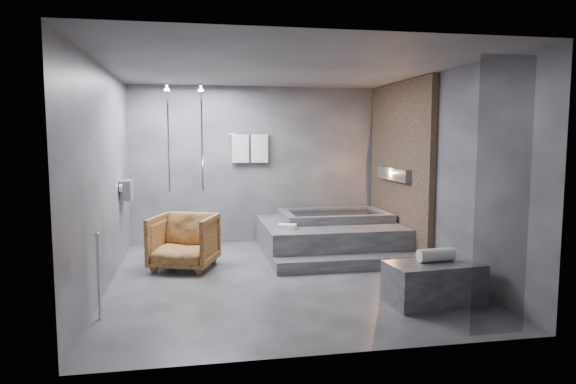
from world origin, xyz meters
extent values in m
plane|color=#313134|center=(0.00, 0.00, 0.00)|extent=(5.00, 5.00, 0.00)
cube|color=#525355|center=(0.00, 0.00, 2.80)|extent=(4.50, 5.00, 0.04)
cube|color=#3C3D42|center=(0.00, 2.50, 1.40)|extent=(4.50, 0.04, 2.80)
cube|color=#3C3D42|center=(0.00, -2.50, 1.40)|extent=(4.50, 0.04, 2.80)
cube|color=#3C3D42|center=(-2.25, 0.00, 1.40)|extent=(0.04, 5.00, 2.80)
cube|color=#3C3D42|center=(2.25, 0.00, 1.40)|extent=(0.04, 5.00, 2.80)
cube|color=#A47F60|center=(2.19, 1.25, 1.40)|extent=(0.10, 2.40, 2.78)
cube|color=#FF9938|center=(2.11, 1.25, 1.30)|extent=(0.14, 1.20, 0.20)
cube|color=gray|center=(-2.16, 1.40, 1.10)|extent=(0.16, 0.42, 0.30)
imported|color=beige|center=(-2.15, 1.30, 1.05)|extent=(0.08, 0.08, 0.21)
imported|color=beige|center=(-2.15, 1.50, 1.03)|extent=(0.07, 0.07, 0.15)
cylinder|color=silver|center=(-1.00, 2.05, 1.90)|extent=(0.04, 0.04, 1.80)
cylinder|color=silver|center=(-1.55, 2.05, 1.90)|extent=(0.04, 0.04, 1.80)
cylinder|color=silver|center=(-0.15, 2.44, 1.95)|extent=(0.75, 0.02, 0.02)
cube|color=white|center=(-0.32, 2.42, 1.70)|extent=(0.30, 0.06, 0.50)
cube|color=white|center=(0.02, 2.42, 1.70)|extent=(0.30, 0.06, 0.50)
cylinder|color=silver|center=(-2.15, -1.20, 0.45)|extent=(0.04, 0.04, 0.90)
cube|color=black|center=(1.65, -2.45, 1.35)|extent=(0.55, 0.01, 2.60)
cube|color=#37373A|center=(1.05, 1.45, 0.25)|extent=(2.20, 2.00, 0.50)
cube|color=#37373A|center=(1.05, 0.27, 0.09)|extent=(2.20, 0.36, 0.18)
cube|color=#303033|center=(1.54, -1.37, 0.24)|extent=(1.10, 0.67, 0.48)
imported|color=#4E2D13|center=(-1.30, 0.75, 0.40)|extent=(1.09, 1.11, 0.80)
cylinder|color=white|center=(1.58, -1.31, 0.55)|extent=(0.44, 0.18, 0.15)
cube|color=white|center=(0.26, 0.95, 0.54)|extent=(0.32, 0.28, 0.07)
camera|label=1|loc=(-1.16, -6.71, 1.92)|focal=32.00mm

